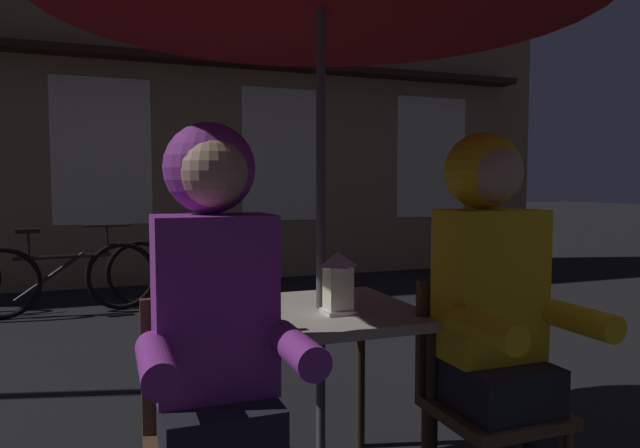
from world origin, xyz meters
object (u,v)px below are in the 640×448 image
Objects in this scene: person_left_hooded at (216,314)px; bicycle_third at (191,269)px; person_right_hooded at (494,292)px; bicycle_second at (64,278)px; lantern at (338,281)px; cafe_table at (321,334)px; chair_left at (214,427)px; chair_right at (482,388)px.

bicycle_third is (0.50, 4.32, -0.50)m from person_left_hooded.
person_right_hooded is 0.83× the size of bicycle_second.
lantern is 4.07m from bicycle_second.
cafe_table is 3.93m from bicycle_second.
lantern is 0.17× the size of person_right_hooded.
person_left_hooded is at bearing -138.43° from cafe_table.
cafe_table is 3.91m from bicycle_third.
cafe_table is 0.25m from lantern.
chair_left is 0.52× the size of bicycle_second.
lantern is at bearing -76.55° from cafe_table.
chair_right is 0.52× the size of bicycle_second.
person_left_hooded reaches higher than chair_right.
lantern is at bearing -72.68° from bicycle_second.
chair_left is 1.03m from person_right_hooded.
bicycle_third is at bearing 96.02° from person_right_hooded.
person_right_hooded is at bearing -3.39° from chair_left.
chair_right is at bearing -29.61° from lantern.
person_right_hooded reaches higher than bicycle_third.
chair_left reaches higher than cafe_table.
person_left_hooded is at bearing -176.61° from chair_right.
bicycle_second is at bearing 111.93° from chair_right.
person_left_hooded is at bearing -148.16° from lantern.
person_left_hooded reaches higher than bicycle_second.
chair_left and chair_right have the same top height.
lantern is (0.03, -0.11, 0.22)m from cafe_table.
bicycle_third is (0.02, 3.90, -0.29)m from cafe_table.
chair_right is (0.96, 0.00, 0.00)m from chair_left.
cafe_table is 0.53× the size of person_right_hooded.
person_left_hooded is 4.38m from bicycle_third.
person_left_hooded and person_right_hooded have the same top height.
person_left_hooded is 0.96m from person_right_hooded.
chair_right is 0.62× the size of person_right_hooded.
person_left_hooded reaches higher than cafe_table.
lantern is at bearing 145.25° from person_right_hooded.
cafe_table is 0.85× the size of chair_right.
person_right_hooded reaches higher than bicycle_second.
lantern is 0.17× the size of person_left_hooded.
person_right_hooded is (0.00, -0.06, 0.36)m from chair_right.
chair_right is at bearing 0.00° from chair_left.
cafe_table is at bearing 37.55° from chair_left.
cafe_table is 0.67m from person_right_hooded.
chair_left is at bearing -80.41° from bicycle_second.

